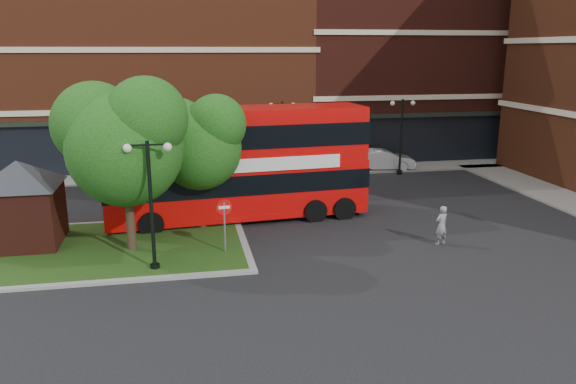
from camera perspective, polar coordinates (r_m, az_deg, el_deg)
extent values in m
plane|color=black|center=(22.25, 1.04, -7.24)|extent=(120.00, 120.00, 0.00)
cube|color=slate|center=(37.87, -4.11, 1.92)|extent=(44.00, 3.00, 0.12)
cube|color=brown|center=(44.41, -16.03, 12.28)|extent=(26.00, 12.00, 14.00)
cube|color=#471911|center=(47.87, 11.94, 13.83)|extent=(18.00, 12.00, 16.00)
cube|color=gray|center=(24.90, -18.89, -5.51)|extent=(12.60, 7.60, 0.12)
cube|color=#19380F|center=(24.89, -18.89, -5.47)|extent=(12.00, 7.00, 0.15)
cube|color=#471911|center=(26.05, -25.38, -2.17)|extent=(3.00, 3.00, 2.50)
cone|color=#23262B|center=(25.64, -25.81, 1.69)|extent=(6.51, 6.51, 1.10)
cylinder|color=#2D2116|center=(23.68, -15.82, -1.45)|extent=(0.36, 0.36, 3.92)
sphere|color=#114611|center=(23.17, -16.22, 4.22)|extent=(4.60, 4.60, 4.60)
sphere|color=#114611|center=(23.85, -19.00, 6.51)|extent=(3.45, 3.45, 3.45)
sphere|color=#114611|center=(22.46, -14.19, 7.31)|extent=(3.22, 3.22, 3.22)
cylinder|color=#2D2116|center=(26.06, -8.78, -0.15)|extent=(0.36, 0.36, 3.47)
sphere|color=#114611|center=(25.62, -8.96, 4.42)|extent=(3.80, 3.80, 3.80)
sphere|color=#114611|center=(26.05, -11.18, 6.28)|extent=(2.85, 2.85, 2.85)
sphere|color=#114611|center=(25.12, -7.28, 6.86)|extent=(2.66, 2.66, 2.66)
cylinder|color=black|center=(21.25, -13.72, -1.59)|extent=(0.14, 0.14, 5.00)
cylinder|color=black|center=(21.99, -13.36, -7.49)|extent=(0.36, 0.36, 0.30)
cube|color=black|center=(20.74, -14.10, 4.67)|extent=(1.40, 0.06, 0.06)
sphere|color=#F2EACC|center=(20.81, -16.01, 4.29)|extent=(0.32, 0.32, 0.32)
sphere|color=#F2EACC|center=(20.73, -12.15, 4.49)|extent=(0.32, 0.32, 0.32)
cylinder|color=black|center=(35.76, -0.60, 5.20)|extent=(0.14, 0.14, 5.00)
cylinder|color=black|center=(36.21, -0.59, 1.53)|extent=(0.36, 0.36, 0.30)
cube|color=black|center=(35.46, -0.61, 8.95)|extent=(1.40, 0.06, 0.06)
sphere|color=#F2EACC|center=(35.35, -1.74, 8.77)|extent=(0.32, 0.32, 0.32)
sphere|color=#F2EACC|center=(35.60, 0.52, 8.81)|extent=(0.32, 0.32, 0.32)
cylinder|color=black|center=(37.99, 11.41, 5.46)|extent=(0.14, 0.14, 5.00)
cylinder|color=black|center=(38.42, 11.24, 2.00)|extent=(0.36, 0.36, 0.30)
cube|color=black|center=(37.71, 11.59, 8.99)|extent=(1.40, 0.06, 0.06)
sphere|color=#F2EACC|center=(37.46, 10.58, 8.85)|extent=(0.32, 0.32, 0.32)
sphere|color=#F2EACC|center=(37.99, 12.57, 8.83)|extent=(0.32, 0.32, 0.32)
cube|color=#C40907|center=(27.52, -5.10, 0.69)|extent=(12.78, 3.93, 2.40)
cube|color=#C40907|center=(27.05, -5.21, 5.64)|extent=(12.65, 3.89, 2.40)
cube|color=black|center=(27.03, -5.22, 5.89)|extent=(12.78, 3.93, 1.09)
cube|color=silver|center=(25.84, -4.55, 2.67)|extent=(9.40, 0.86, 0.63)
imported|color=gray|center=(24.94, 15.32, -3.27)|extent=(0.72, 0.59, 1.71)
imported|color=silver|center=(35.89, -2.45, 2.39)|extent=(4.45, 1.81, 1.51)
imported|color=silver|center=(39.44, 9.59, 3.24)|extent=(4.55, 2.10, 1.45)
cylinder|color=slate|center=(22.91, -6.45, -3.73)|extent=(0.08, 0.08, 2.22)
cylinder|color=red|center=(22.65, -6.51, -1.54)|extent=(0.65, 0.10, 0.65)
cube|color=white|center=(22.65, -6.51, -1.54)|extent=(0.46, 0.08, 0.12)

